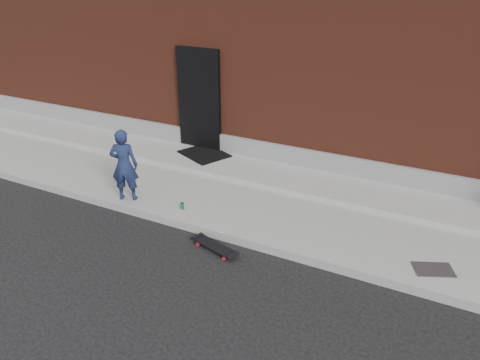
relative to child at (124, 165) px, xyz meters
The scene contains 9 objects.
ground 2.73m from the child, ahead, with size 80.00×80.00×0.00m, color black.
sidewalk 2.96m from the child, 25.36° to the left, with size 20.00×3.00×0.15m, color gray.
apron 3.41m from the child, 39.41° to the left, with size 20.00×1.20×0.10m, color gray.
building 7.39m from the child, 68.95° to the left, with size 20.00×8.10×5.00m.
child is the anchor object (origin of this frame).
skateboard 2.40m from the child, 14.51° to the right, with size 0.88×0.44×0.10m.
soda_can 1.31m from the child, ahead, with size 0.06×0.06×0.12m, color #1A8344.
doormat 2.41m from the child, 82.93° to the left, with size 1.01×0.82×0.03m, color black.
utility_plate 5.46m from the child, ahead, with size 0.55×0.35×0.02m, color #4D4D51.
Camera 1 is at (2.83, -5.73, 4.27)m, focal length 35.00 mm.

